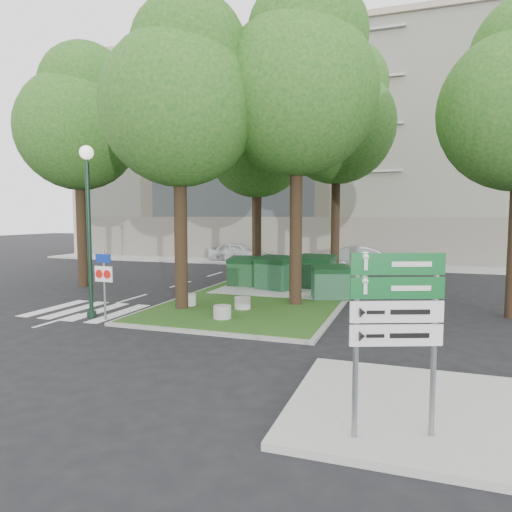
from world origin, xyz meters
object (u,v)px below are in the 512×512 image
at_px(dumpster_a, 245,272).
at_px(traffic_sign_pole, 104,275).
at_px(tree_median_mid, 259,135).
at_px(dumpster_b, 275,273).
at_px(street_lamp, 88,211).
at_px(tree_median_near_left, 182,92).
at_px(dumpster_d, 330,282).
at_px(litter_bin, 323,274).
at_px(directional_sign, 396,316).
at_px(dumpster_c, 316,272).
at_px(car_silver, 367,259).
at_px(bollard_left, 188,300).
at_px(bollard_right, 243,303).
at_px(tree_median_near_right, 300,79).
at_px(car_white, 238,252).
at_px(tree_median_far, 339,114).
at_px(bollard_mid, 222,312).
at_px(tree_street_left, 80,118).

height_order(dumpster_a, traffic_sign_pole, traffic_sign_pole).
bearing_deg(tree_median_mid, dumpster_a, -104.40).
distance_m(dumpster_a, traffic_sign_pole, 7.66).
relative_size(dumpster_b, street_lamp, 0.33).
distance_m(tree_median_near_left, dumpster_d, 8.62).
height_order(litter_bin, directional_sign, directional_sign).
relative_size(dumpster_c, directional_sign, 0.65).
bearing_deg(directional_sign, car_silver, 75.52).
bearing_deg(dumpster_a, bollard_left, -94.86).
height_order(bollard_left, directional_sign, directional_sign).
relative_size(dumpster_a, street_lamp, 0.27).
xyz_separation_m(bollard_left, bollard_right, (2.01, 0.08, 0.00)).
bearing_deg(dumpster_c, bollard_left, -115.79).
xyz_separation_m(tree_median_near_right, dumpster_c, (-0.10, 3.72, -7.17)).
height_order(tree_median_near_left, car_white, tree_median_near_left).
bearing_deg(dumpster_c, tree_median_near_left, -113.33).
bearing_deg(car_white, street_lamp, -177.70).
relative_size(tree_median_far, dumpster_d, 7.30).
height_order(bollard_right, bollard_mid, bollard_right).
distance_m(dumpster_a, car_white, 11.81).
bearing_deg(street_lamp, bollard_left, 44.18).
distance_m(dumpster_c, car_white, 13.08).
relative_size(bollard_right, directional_sign, 0.21).
bearing_deg(dumpster_c, dumpster_b, -142.90).
xyz_separation_m(dumpster_d, bollard_mid, (-2.55, -4.51, -0.42)).
relative_size(dumpster_b, litter_bin, 2.64).
relative_size(litter_bin, traffic_sign_pole, 0.31).
distance_m(bollard_mid, litter_bin, 9.16).
bearing_deg(bollard_mid, litter_bin, 80.92).
bearing_deg(dumpster_a, car_white, 111.13).
bearing_deg(dumpster_c, directional_sign, -66.53).
bearing_deg(dumpster_b, tree_median_near_right, -41.74).
bearing_deg(traffic_sign_pole, street_lamp, 167.92).
relative_size(tree_median_near_right, traffic_sign_pole, 5.18).
xyz_separation_m(tree_median_mid, tree_median_far, (3.20, 3.00, 1.34)).
height_order(bollard_right, car_silver, car_silver).
distance_m(dumpster_b, dumpster_c, 1.84).
bearing_deg(tree_street_left, dumpster_a, 14.36).
height_order(traffic_sign_pole, directional_sign, directional_sign).
xyz_separation_m(tree_street_left, car_white, (2.64, 12.74, -6.95)).
relative_size(tree_median_near_right, dumpster_c, 6.75).
bearing_deg(tree_median_near_right, tree_median_near_left, -150.26).
relative_size(litter_bin, car_white, 0.17).
relative_size(bollard_right, bollard_mid, 1.01).
relative_size(bollard_mid, traffic_sign_pole, 0.25).
xyz_separation_m(dumpster_b, directional_sign, (5.33, -12.06, 1.05)).
distance_m(dumpster_c, litter_bin, 2.26).
xyz_separation_m(tree_street_left, car_silver, (11.91, 9.44, -6.88)).
bearing_deg(tree_median_far, litter_bin, -104.15).
relative_size(bollard_left, street_lamp, 0.10).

